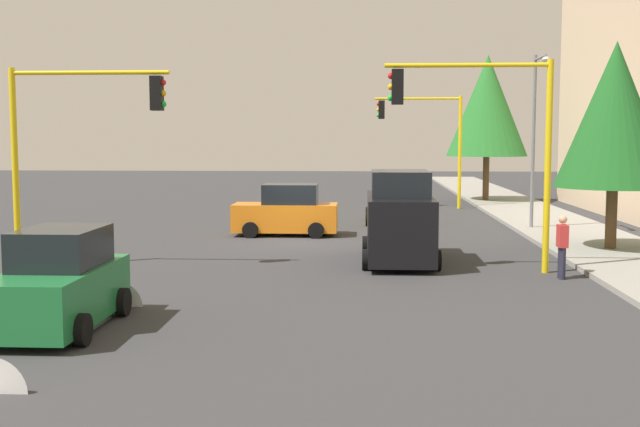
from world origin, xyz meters
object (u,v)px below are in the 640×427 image
Objects in this scene: traffic_signal_far_left at (427,129)px; delivery_van_black at (399,220)px; traffic_signal_near_left at (484,123)px; tree_roadside_far at (487,106)px; car_green at (59,284)px; street_lamp_curbside at (536,122)px; tree_roadside_near at (615,115)px; car_yellow at (389,203)px; traffic_signal_near_right at (76,127)px; car_orange at (287,212)px; pedestrian_crossing at (562,245)px.

traffic_signal_far_left is 1.24× the size of delivery_van_black.
tree_roadside_far is at bearing 171.06° from traffic_signal_near_left.
street_lamp_curbside is at bearing 142.72° from car_green.
tree_roadside_far is at bearing -177.14° from tree_roadside_near.
traffic_signal_far_left is at bearing 163.59° from car_yellow.
traffic_signal_near_right reaches higher than car_orange.
car_yellow is (-12.52, -2.19, -3.25)m from traffic_signal_near_left.
tree_roadside_near is at bearing 103.87° from traffic_signal_near_right.
traffic_signal_near_right is 3.36× the size of pedestrian_crossing.
traffic_signal_far_left is at bearing -43.25° from tree_roadside_far.
traffic_signal_far_left is 5.66m from tree_roadside_far.
traffic_signal_far_left is 3.49× the size of pedestrian_crossing.
traffic_signal_near_right is 23.04m from traffic_signal_far_left.
car_green is at bearing -11.21° from car_orange.
traffic_signal_near_left reaches higher than car_yellow.
traffic_signal_far_left reaches higher than traffic_signal_near_right.
car_orange is 1.02× the size of car_green.
car_green is 2.29× the size of pedestrian_crossing.
pedestrian_crossing is at bearing 42.67° from car_orange.
street_lamp_curbside is (-9.61, 3.47, 0.21)m from traffic_signal_near_left.
car_green is at bearing -18.84° from traffic_signal_far_left.
car_green is (27.07, -9.23, -3.29)m from traffic_signal_far_left.
car_orange is 15.36m from car_green.
tree_roadside_near is 11.57m from car_yellow.
car_orange is (1.61, -9.71, -3.45)m from street_lamp_curbside.
tree_roadside_far reaches higher than traffic_signal_far_left.
tree_roadside_far is (-4.00, 3.76, 1.37)m from traffic_signal_far_left.
traffic_signal_far_left is 10.95m from street_lamp_curbside.
car_yellow is (-4.52, 4.05, -0.00)m from car_orange.
car_orange is (-8.00, -6.24, -3.25)m from traffic_signal_near_left.
street_lamp_curbside reaches higher than car_green.
traffic_signal_far_left is at bearing 150.23° from traffic_signal_near_right.
tree_roadside_far is 19.44m from car_orange.
car_yellow reaches higher than pedestrian_crossing.
tree_roadside_far is at bearing 157.30° from car_green.
pedestrian_crossing is at bearing 17.28° from car_yellow.
street_lamp_curbside reaches higher than traffic_signal_near_right.
tree_roadside_near reaches higher than delivery_van_black.
car_orange is 1.03× the size of car_yellow.
traffic_signal_far_left reaches higher than pedestrian_crossing.
car_orange is (-6.38, -4.03, -0.39)m from delivery_van_black.
traffic_signal_far_left is at bearing -174.59° from pedestrian_crossing.
traffic_signal_far_left is 0.70× the size of tree_roadside_far.
delivery_van_black is at bearing 141.05° from car_green.
delivery_van_black is 10.91m from car_yellow.
traffic_signal_near_left is 1.48× the size of car_orange.
tree_roadside_far is at bearing 147.97° from car_orange.
traffic_signal_far_left is 21.28m from pedestrian_crossing.
car_green is (7.07, 2.21, -3.15)m from traffic_signal_near_right.
street_lamp_curbside is 1.81× the size of car_yellow.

